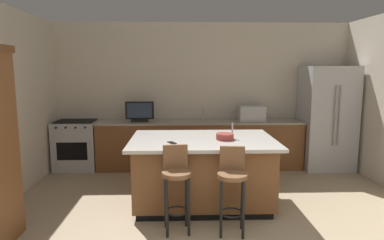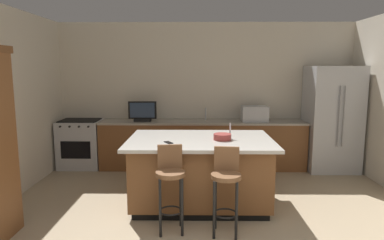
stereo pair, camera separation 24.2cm
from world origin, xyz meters
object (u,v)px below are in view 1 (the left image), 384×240
Objects in this scene: tv_monitor at (140,112)px; fruit_bowl at (225,137)px; range_oven at (77,145)px; cell_phone at (172,143)px; bar_stool_left at (176,181)px; bar_stool_right at (232,182)px; microwave at (251,113)px; kitchen_island at (203,171)px; refrigerator at (327,118)px.

tv_monitor is 2.18× the size of fruit_bowl.
cell_phone is (1.85, -2.04, 0.48)m from range_oven.
bar_stool_right is (0.64, -0.06, -0.01)m from bar_stool_left.
cell_phone is at bearing -125.42° from microwave.
kitchen_island is at bearing -38.16° from range_oven.
kitchen_island is 0.58m from fruit_bowl.
bar_stool_left is 6.69× the size of cell_phone.
refrigerator is at bearing -1.03° from range_oven.
tv_monitor is at bearing 77.81° from cell_phone.
refrigerator reaches higher than microwave.
refrigerator is at bearing 4.15° from cell_phone.
microwave is 2.10m from tv_monitor.
kitchen_island is 0.88m from bar_stool_left.
microwave is 0.92× the size of tv_monitor.
microwave reaches higher than kitchen_island.
fruit_bowl is at bearing -35.80° from range_oven.
microwave reaches higher than fruit_bowl.
bar_stool_right is (-2.16, -2.55, -0.36)m from refrigerator.
refrigerator is (2.45, 1.69, 0.49)m from kitchen_island.
range_oven is at bearing -179.98° from microwave.
fruit_bowl is at bearing -52.89° from tv_monitor.
range_oven is at bearing 144.20° from fruit_bowl.
refrigerator is 3.51m from tv_monitor.
fruit_bowl reaches higher than cell_phone.
bar_stool_right is at bearing -62.53° from tv_monitor.
bar_stool_left is (1.91, -2.58, 0.15)m from range_oven.
bar_stool_left is at bearing -178.83° from bar_stool_right.
bar_stool_left is (-2.80, -2.49, -0.36)m from refrigerator.
tv_monitor is (1.20, -0.05, 0.62)m from range_oven.
tv_monitor is (-1.06, 1.73, 0.60)m from kitchen_island.
kitchen_island is 2.14m from microwave.
bar_stool_left is at bearing -118.29° from microwave.
cell_phone is at bearing -147.75° from kitchen_island.
cell_phone is at bearing 145.99° from bar_stool_right.
refrigerator is at bearing 56.20° from bar_stool_right.
fruit_bowl is (0.30, -0.07, 0.50)m from kitchen_island.
kitchen_island is at bearing 167.10° from fruit_bowl.
bar_stool_left reaches higher than bar_stool_right.
tv_monitor reaches higher than kitchen_island.
tv_monitor is (-2.10, -0.05, 0.03)m from microwave.
tv_monitor is 3.48× the size of cell_phone.
microwave is at bearing 24.40° from cell_phone.
microwave reaches higher than bar_stool_left.
bar_stool_right is at bearing -105.92° from microwave.
cell_phone is at bearing -145.67° from refrigerator.
bar_stool_left is at bearing -138.31° from refrigerator.
range_oven is at bearing 141.84° from kitchen_island.
bar_stool_left is 1.04m from fruit_bowl.
fruit_bowl reaches higher than bar_stool_right.
tv_monitor reaches higher than microwave.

